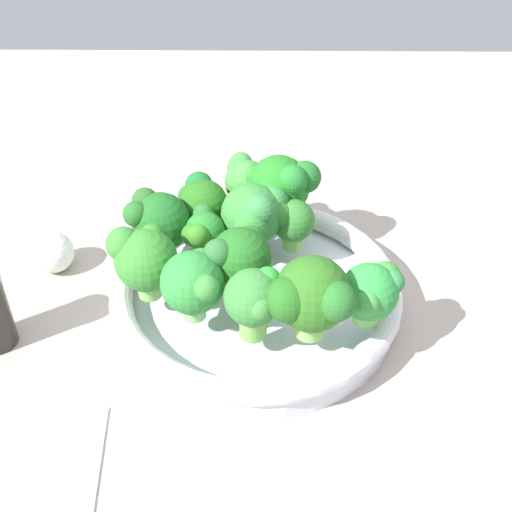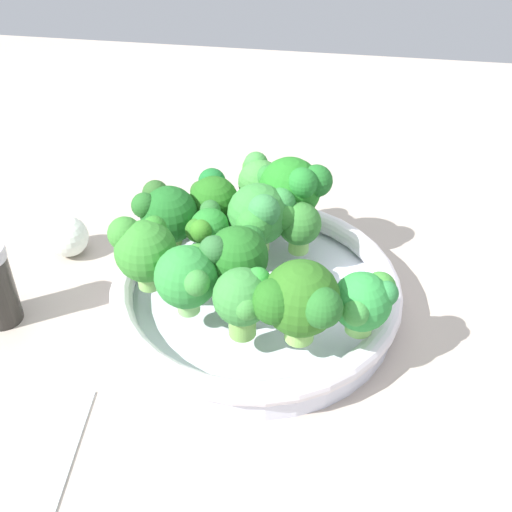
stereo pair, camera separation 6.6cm
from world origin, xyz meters
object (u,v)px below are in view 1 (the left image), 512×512
object	(u,v)px
broccoli_floret_3	(202,202)
broccoli_floret_6	(158,220)
garlic_bulb	(53,252)
broccoli_floret_8	(255,299)
broccoli_floret_11	(246,181)
broccoli_floret_9	(254,215)
broccoli_floret_12	(311,297)
broccoli_floret_0	(240,257)
broccoli_floret_10	(372,291)
broccoli_floret_4	(144,258)
broccoli_floret_7	(290,221)
broccoli_floret_5	(194,282)
broccoli_floret_1	(203,233)
broccoli_floret_2	(281,186)
bowl	(256,295)

from	to	relation	value
broccoli_floret_3	broccoli_floret_6	xyz separation A→B (cm)	(3.54, -4.17, 0.21)
garlic_bulb	broccoli_floret_8	bearing A→B (deg)	57.61
broccoli_floret_8	broccoli_floret_11	bearing A→B (deg)	-176.36
broccoli_floret_9	broccoli_floret_12	distance (cm)	13.22
broccoli_floret_9	garlic_bulb	size ratio (longest dim) A/B	1.68
broccoli_floret_0	broccoli_floret_10	bearing A→B (deg)	74.62
broccoli_floret_8	garlic_bulb	distance (cm)	26.84
broccoli_floret_4	broccoli_floret_6	size ratio (longest dim) A/B	1.12
garlic_bulb	broccoli_floret_4	bearing A→B (deg)	53.71
broccoli_floret_12	broccoli_floret_0	bearing A→B (deg)	-130.94
broccoli_floret_9	broccoli_floret_3	bearing A→B (deg)	-123.91
broccoli_floret_8	broccoli_floret_9	distance (cm)	12.10
broccoli_floret_8	broccoli_floret_10	size ratio (longest dim) A/B	1.15
broccoli_floret_10	garlic_bulb	world-z (taller)	broccoli_floret_10
broccoli_floret_0	broccoli_floret_7	bearing A→B (deg)	146.19
broccoli_floret_3	broccoli_floret_5	distance (cm)	13.40
broccoli_floret_1	broccoli_floret_8	size ratio (longest dim) A/B	0.81
broccoli_floret_10	broccoli_floret_12	xyz separation A→B (cm)	(2.16, -5.66, 1.30)
broccoli_floret_11	broccoli_floret_0	bearing A→B (deg)	-0.96
broccoli_floret_4	broccoli_floret_11	xyz separation A→B (cm)	(-13.66, 9.14, -0.32)
broccoli_floret_2	broccoli_floret_7	xyz separation A→B (cm)	(4.13, 0.91, -1.55)
broccoli_floret_1	broccoli_floret_2	bearing A→B (deg)	129.28
broccoli_floret_2	broccoli_floret_3	bearing A→B (deg)	-83.55
broccoli_floret_6	garlic_bulb	bearing A→B (deg)	-97.98
broccoli_floret_0	broccoli_floret_6	distance (cm)	11.01
broccoli_floret_12	broccoli_floret_7	bearing A→B (deg)	-173.85
broccoli_floret_6	broccoli_floret_10	bearing A→B (deg)	63.34
broccoli_floret_10	garlic_bulb	size ratio (longest dim) A/B	1.35
broccoli_floret_2	broccoli_floret_12	xyz separation A→B (cm)	(16.90, 2.29, -0.24)
broccoli_floret_1	broccoli_floret_4	world-z (taller)	broccoli_floret_4
broccoli_floret_9	broccoli_floret_11	distance (cm)	7.05
broccoli_floret_1	broccoli_floret_3	xyz separation A→B (cm)	(-5.43, -0.51, 0.02)
bowl	broccoli_floret_10	size ratio (longest dim) A/B	4.75
broccoli_floret_0	broccoli_floret_10	world-z (taller)	broccoli_floret_0
broccoli_floret_2	broccoli_floret_9	world-z (taller)	broccoli_floret_2
broccoli_floret_2	broccoli_floret_4	size ratio (longest dim) A/B	1.12
bowl	broccoli_floret_9	xyz separation A→B (cm)	(-4.56, -0.24, 6.62)
broccoli_floret_3	garlic_bulb	world-z (taller)	broccoli_floret_3
broccoli_floret_8	broccoli_floret_11	world-z (taller)	broccoli_floret_8
broccoli_floret_1	bowl	bearing A→B (deg)	61.56
broccoli_floret_2	broccoli_floret_9	xyz separation A→B (cm)	(4.68, -2.74, -0.47)
broccoli_floret_9	broccoli_floret_11	xyz separation A→B (cm)	(-6.96, -1.02, -0.46)
broccoli_floret_7	broccoli_floret_9	size ratio (longest dim) A/B	0.77
broccoli_floret_9	garlic_bulb	bearing A→B (deg)	-94.95
broccoli_floret_2	broccoli_floret_5	distance (cm)	16.43
broccoli_floret_0	broccoli_floret_8	xyz separation A→B (cm)	(5.32, 1.44, -0.36)
broccoli_floret_3	broccoli_floret_1	bearing A→B (deg)	5.38
broccoli_floret_5	broccoli_floret_10	xyz separation A→B (cm)	(0.41, 15.94, -0.63)
bowl	broccoli_floret_11	bearing A→B (deg)	-173.76
broccoli_floret_11	garlic_bulb	distance (cm)	22.28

